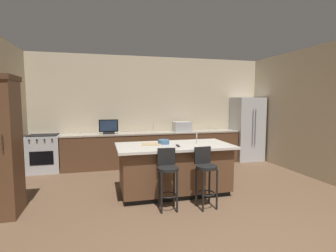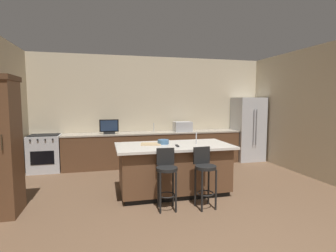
# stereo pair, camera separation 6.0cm
# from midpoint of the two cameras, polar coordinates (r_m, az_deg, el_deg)

# --- Properties ---
(wall_back) EXTENTS (6.91, 0.12, 2.95)m
(wall_back) POSITION_cam_midpoint_polar(r_m,az_deg,el_deg) (7.32, -3.69, 3.48)
(wall_back) COLOR beige
(wall_back) RESTS_ON ground_plane
(wall_right) EXTENTS (0.12, 5.40, 2.95)m
(wall_right) POSITION_cam_midpoint_polar(r_m,az_deg,el_deg) (6.60, 30.13, 2.53)
(wall_right) COLOR beige
(wall_right) RESTS_ON ground_plane
(counter_back) EXTENTS (4.73, 0.62, 0.90)m
(counter_back) POSITION_cam_midpoint_polar(r_m,az_deg,el_deg) (7.06, -3.29, -4.98)
(counter_back) COLOR brown
(counter_back) RESTS_ON ground_plane
(kitchen_island) EXTENTS (2.13, 1.10, 0.92)m
(kitchen_island) POSITION_cam_midpoint_polar(r_m,az_deg,el_deg) (4.94, 1.03, -9.28)
(kitchen_island) COLOR black
(kitchen_island) RESTS_ON ground_plane
(refrigerator) EXTENTS (0.80, 0.74, 1.83)m
(refrigerator) POSITION_cam_midpoint_polar(r_m,az_deg,el_deg) (7.96, 16.76, -0.62)
(refrigerator) COLOR #B7BABF
(refrigerator) RESTS_ON ground_plane
(range_oven) EXTENTS (0.74, 0.63, 0.92)m
(range_oven) POSITION_cam_midpoint_polar(r_m,az_deg,el_deg) (7.06, -25.81, -5.46)
(range_oven) COLOR #B7BABF
(range_oven) RESTS_ON ground_plane
(microwave) EXTENTS (0.48, 0.36, 0.27)m
(microwave) POSITION_cam_midpoint_polar(r_m,az_deg,el_deg) (7.17, 2.87, -0.12)
(microwave) COLOR #B7BABF
(microwave) RESTS_ON counter_back
(tv_monitor) EXTENTS (0.48, 0.16, 0.37)m
(tv_monitor) POSITION_cam_midpoint_polar(r_m,az_deg,el_deg) (6.79, -13.18, -0.27)
(tv_monitor) COLOR black
(tv_monitor) RESTS_ON counter_back
(sink_faucet_back) EXTENTS (0.02, 0.02, 0.24)m
(sink_faucet_back) POSITION_cam_midpoint_polar(r_m,az_deg,el_deg) (7.07, -3.51, -0.31)
(sink_faucet_back) COLOR #B2B2B7
(sink_faucet_back) RESTS_ON counter_back
(sink_faucet_island) EXTENTS (0.02, 0.02, 0.22)m
(sink_faucet_island) POSITION_cam_midpoint_polar(r_m,az_deg,el_deg) (4.96, 5.99, -2.64)
(sink_faucet_island) COLOR #B2B2B7
(sink_faucet_island) RESTS_ON kitchen_island
(bar_stool_left) EXTENTS (0.34, 0.35, 0.97)m
(bar_stool_left) POSITION_cam_midpoint_polar(r_m,az_deg,el_deg) (4.19, -0.50, -10.40)
(bar_stool_left) COLOR black
(bar_stool_left) RESTS_ON ground_plane
(bar_stool_right) EXTENTS (0.34, 0.35, 0.98)m
(bar_stool_right) POSITION_cam_midpoint_polar(r_m,az_deg,el_deg) (4.30, 7.88, -9.95)
(bar_stool_right) COLOR black
(bar_stool_right) RESTS_ON ground_plane
(fruit_bowl) EXTENTS (0.21, 0.21, 0.08)m
(fruit_bowl) POSITION_cam_midpoint_polar(r_m,az_deg,el_deg) (4.91, -1.31, -3.50)
(fruit_bowl) COLOR #3F668C
(fruit_bowl) RESTS_ON kitchen_island
(cell_phone) EXTENTS (0.14, 0.16, 0.01)m
(cell_phone) POSITION_cam_midpoint_polar(r_m,az_deg,el_deg) (4.94, -2.89, -3.89)
(cell_phone) COLOR black
(cell_phone) RESTS_ON kitchen_island
(tv_remote) EXTENTS (0.06, 0.17, 0.02)m
(tv_remote) POSITION_cam_midpoint_polar(r_m,az_deg,el_deg) (4.67, 1.82, -4.35)
(tv_remote) COLOR black
(tv_remote) RESTS_ON kitchen_island
(cutting_board) EXTENTS (0.41, 0.33, 0.02)m
(cutting_board) POSITION_cam_midpoint_polar(r_m,az_deg,el_deg) (4.87, -4.05, -3.98)
(cutting_board) COLOR tan
(cutting_board) RESTS_ON kitchen_island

